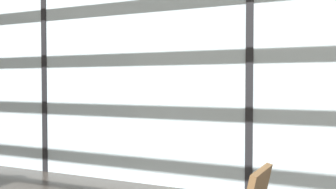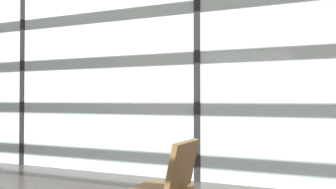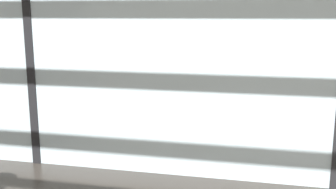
% 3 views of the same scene
% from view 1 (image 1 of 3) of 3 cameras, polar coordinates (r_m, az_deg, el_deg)
% --- Properties ---
extents(glass_curtain_wall, '(14.00, 0.08, 3.38)m').
position_cam_1_polar(glass_curtain_wall, '(5.09, 12.51, 3.58)').
color(glass_curtain_wall, silver).
rests_on(glass_curtain_wall, ground).
extents(window_mullion_0, '(0.10, 0.12, 3.38)m').
position_cam_1_polar(window_mullion_0, '(6.72, -18.21, 3.10)').
color(window_mullion_0, black).
rests_on(window_mullion_0, ground).
extents(window_mullion_1, '(0.10, 0.12, 3.38)m').
position_cam_1_polar(window_mullion_1, '(5.09, 12.51, 3.58)').
color(window_mullion_1, black).
rests_on(window_mullion_1, ground).
extents(parked_airplane, '(11.86, 4.31, 4.31)m').
position_cam_1_polar(parked_airplane, '(11.45, 13.65, 4.89)').
color(parked_airplane, '#B2BCD6').
rests_on(parked_airplane, ground).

